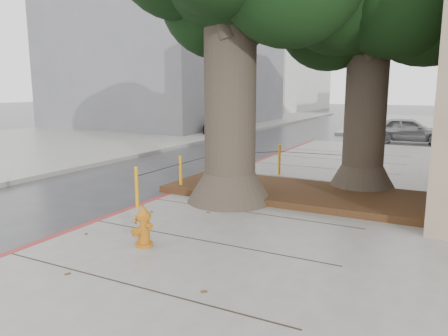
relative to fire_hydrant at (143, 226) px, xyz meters
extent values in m
plane|color=#28282B|center=(0.23, 0.70, -0.50)|extent=(140.00, 140.00, 0.00)
cube|color=slate|center=(-13.77, 10.70, -0.43)|extent=(14.00, 60.00, 0.15)
cube|color=maroon|center=(-1.77, 3.20, -0.43)|extent=(0.14, 26.00, 0.16)
cube|color=black|center=(1.13, 4.60, -0.27)|extent=(6.40, 2.60, 0.16)
cube|color=slate|center=(-14.77, 22.70, 5.50)|extent=(12.00, 16.00, 12.00)
cube|color=silver|center=(-16.77, 45.70, 7.00)|extent=(12.00, 18.00, 15.00)
cone|color=#4C3F33|center=(-0.07, 3.40, 0.00)|extent=(2.04, 2.04, 0.70)
cylinder|color=#4C3F33|center=(-0.07, 3.40, 2.03)|extent=(1.20, 1.20, 4.22)
cone|color=#4C3F33|center=(2.53, 5.90, 0.00)|extent=(1.77, 1.77, 0.70)
cylinder|color=#4C3F33|center=(2.53, 5.90, 1.82)|extent=(1.04, 1.04, 3.84)
cylinder|color=orange|center=(-1.67, 1.90, 0.10)|extent=(0.08, 0.08, 0.90)
sphere|color=orange|center=(-1.67, 1.90, 0.55)|extent=(0.09, 0.09, 0.09)
cylinder|color=orange|center=(-1.67, 3.70, 0.10)|extent=(0.08, 0.08, 0.90)
sphere|color=orange|center=(-1.67, 3.70, 0.55)|extent=(0.09, 0.09, 0.09)
cylinder|color=orange|center=(-1.67, 5.50, 0.10)|extent=(0.08, 0.08, 0.90)
sphere|color=orange|center=(-1.67, 5.50, 0.55)|extent=(0.09, 0.09, 0.09)
cylinder|color=orange|center=(-0.17, 7.00, 0.10)|extent=(0.08, 0.08, 0.90)
sphere|color=orange|center=(-0.17, 7.00, 0.55)|extent=(0.09, 0.09, 0.09)
cylinder|color=orange|center=(2.03, 7.20, 0.10)|extent=(0.08, 0.08, 0.90)
sphere|color=orange|center=(2.03, 7.20, 0.55)|extent=(0.09, 0.09, 0.09)
cylinder|color=black|center=(-1.67, 2.80, 0.37)|extent=(0.02, 1.80, 0.02)
cylinder|color=black|center=(-1.67, 4.60, 0.37)|extent=(0.02, 1.80, 0.02)
cylinder|color=black|center=(-0.92, 6.25, 0.37)|extent=(1.51, 1.51, 0.02)
cylinder|color=black|center=(0.93, 7.10, 0.37)|extent=(2.20, 0.22, 0.02)
cylinder|color=#BE6713|center=(0.00, 0.01, -0.33)|extent=(0.38, 0.38, 0.06)
cylinder|color=#BE6713|center=(0.00, 0.01, -0.07)|extent=(0.26, 0.26, 0.47)
cylinder|color=#BE6713|center=(0.00, 0.01, 0.17)|extent=(0.34, 0.34, 0.07)
cone|color=#BE6713|center=(0.00, 0.01, 0.26)|extent=(0.32, 0.32, 0.13)
cylinder|color=#BE6713|center=(0.00, 0.01, 0.35)|extent=(0.07, 0.07, 0.05)
cylinder|color=#BE6713|center=(-0.11, 0.04, 0.04)|extent=(0.15, 0.12, 0.08)
cylinder|color=#BE6713|center=(0.12, -0.03, 0.04)|extent=(0.15, 0.12, 0.08)
cylinder|color=#BE6713|center=(-0.03, -0.10, -0.07)|extent=(0.16, 0.16, 0.12)
cube|color=#5999D8|center=(-0.03, -0.10, 0.06)|extent=(0.06, 0.02, 0.07)
imported|color=#939397|center=(2.49, 18.75, 0.15)|extent=(4.00, 1.94, 1.32)
imported|color=black|center=(-7.65, 18.34, 0.17)|extent=(2.12, 4.74, 1.35)
camera|label=1|loc=(4.54, -5.68, 2.33)|focal=35.00mm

